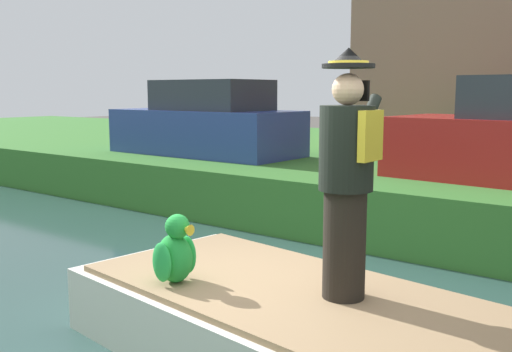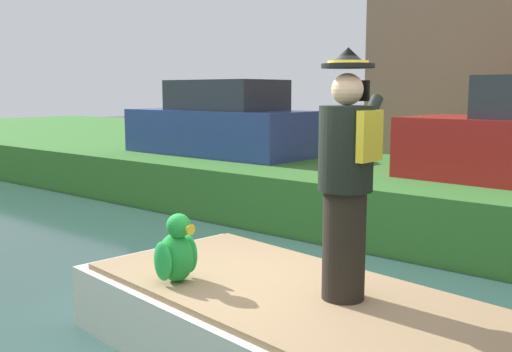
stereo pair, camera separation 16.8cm
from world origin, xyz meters
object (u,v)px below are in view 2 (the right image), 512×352
(boat, at_px, (310,334))
(person_pirate, at_px, (346,176))
(parked_car_blue, at_px, (221,123))
(parrot_plush, at_px, (176,252))

(boat, xyz_separation_m, person_pirate, (0.12, -0.22, 1.23))
(boat, bearing_deg, parked_car_blue, 48.28)
(parrot_plush, height_order, parked_car_blue, parked_car_blue)
(person_pirate, relative_size, parked_car_blue, 0.46)
(person_pirate, bearing_deg, parked_car_blue, 57.15)
(parrot_plush, bearing_deg, boat, -67.96)
(person_pirate, relative_size, parrot_plush, 3.25)
(person_pirate, xyz_separation_m, parrot_plush, (-0.54, 1.25, -0.68))
(parrot_plush, bearing_deg, parked_car_blue, 40.44)
(boat, bearing_deg, parrot_plush, 112.04)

